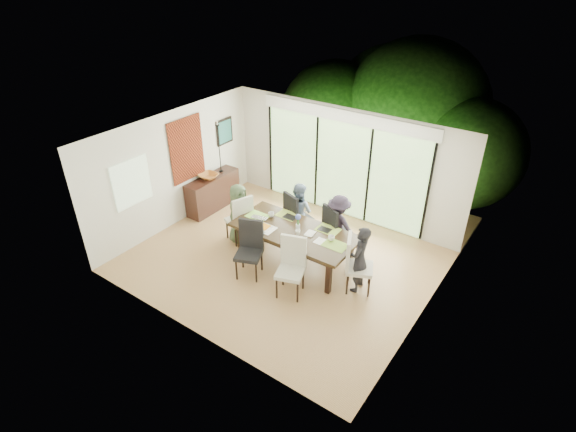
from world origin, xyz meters
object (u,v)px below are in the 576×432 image
Objects in this scene: vase at (298,227)px; laptop at (258,219)px; chair_near_right at (290,269)px; cup_b at (298,232)px; person_far_left at (299,211)px; person_far_right at (338,225)px; person_right_end at (360,259)px; cup_a at (271,215)px; chair_far_left at (299,215)px; chair_near_left at (248,251)px; person_left_end at (239,213)px; bowl at (209,176)px; chair_left_end at (238,217)px; table_top at (294,231)px; cup_c at (331,238)px; sideboard at (213,192)px; chair_right_end at (360,264)px; chair_far_right at (338,229)px.

vase is 0.36× the size of laptop.
cup_b is at bearing 95.74° from chair_near_right.
person_far_left is 1.00m from person_far_right.
person_right_end is at bearing -2.00° from vase.
vase is at bearing -7.59° from cup_a.
laptop is (-0.40, -0.95, 0.23)m from chair_far_left.
cup_b is (0.65, 0.77, 0.26)m from chair_near_left.
vase is 0.97× the size of cup_a.
chair_far_left is 1.72m from chair_near_left.
person_left_end reaches higher than vase.
chair_far_left is at bearing 4.45° from bowl.
chair_left_end reaches higher than bowl.
person_left_end is at bearing -23.32° from bowl.
table_top is 7.27× the size of laptop.
cup_a is at bearing 172.41° from vase.
cup_c reaches higher than laptop.
chair_near_right is at bearing -24.91° from sideboard.
cup_a is (-0.70, 0.15, 0.08)m from table_top.
chair_near_right is (2.00, -0.87, 0.00)m from chair_left_end.
person_right_end is 10.75× the size of vase.
person_far_right is 1.03m from cup_b.
chair_right_end is 9.17× the size of vase.
person_right_end is 4.53m from bowl.
person_far_left is at bearing 1.86° from person_far_right.
person_far_left is 1.46m from cup_c.
chair_far_left is 0.85× the size of person_far_right.
chair_far_right is 2.02m from chair_near_left.
person_far_left reaches higher than chair_near_right.
laptop is 2.66× the size of cup_c.
person_far_right is (2.03, 0.83, 0.00)m from person_left_end.
cup_c is at bearing -9.76° from sideboard.
chair_left_end is at bearing -169.38° from cup_a.
cup_b is at bearing 142.01° from chair_far_left.
cup_a is (0.78, 0.15, 0.16)m from person_left_end.
person_left_end is 0.81m from cup_a.
person_left_end is 2.96m from person_right_end.
cup_c is at bearing 7.13° from table_top.
cup_a is 0.89m from cup_b.
person_far_left is 10.40× the size of cup_a.
chair_left_end is at bearing -177.51° from cup_c.
chair_right_end is 0.85× the size of person_left_end.
table_top is 24.00× the size of cup_b.
chair_left_end is 1.00× the size of chair_near_right.
person_left_end is 10.40× the size of cup_a.
chair_left_end reaches higher than cup_b.
chair_far_right is 3.56m from bowl.
chair_far_left is 8.87× the size of cup_a.
person_right_end reaches higher than chair_far_right.
cup_b reaches higher than laptop.
bowl is at bearing 167.65° from cup_a.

